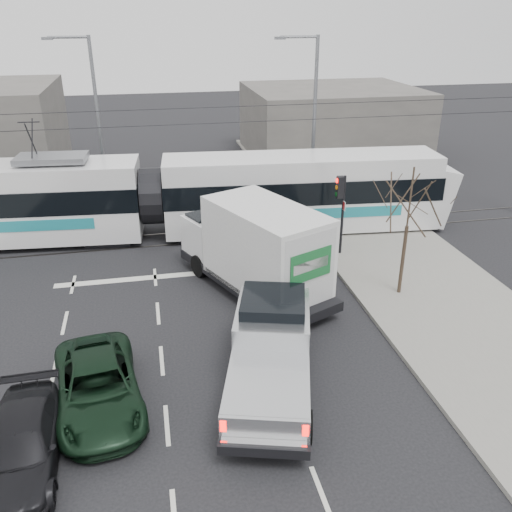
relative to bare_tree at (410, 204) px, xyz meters
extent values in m
plane|color=black|center=(-7.60, -2.50, -3.79)|extent=(120.00, 120.00, 0.00)
cube|color=gray|center=(1.40, -2.50, -3.72)|extent=(6.00, 60.00, 0.15)
cube|color=#33302D|center=(-7.60, 7.50, -3.78)|extent=(60.00, 1.60, 0.03)
cube|color=#68635E|center=(4.40, 21.50, -1.29)|extent=(12.00, 10.00, 5.00)
cylinder|color=#47382B|center=(0.00, 0.00, -2.27)|extent=(0.14, 0.14, 2.75)
cylinder|color=#47382B|center=(0.00, 0.00, 0.23)|extent=(0.07, 0.07, 2.25)
cylinder|color=black|center=(-1.00, 4.00, -1.84)|extent=(0.12, 0.12, 3.60)
cube|color=black|center=(-1.20, 4.00, -0.54)|extent=(0.28, 0.28, 0.95)
cylinder|color=#FF0C07|center=(-1.35, 4.00, -0.24)|extent=(0.06, 0.20, 0.20)
cylinder|color=orange|center=(-1.35, 4.00, -0.54)|extent=(0.06, 0.20, 0.20)
cylinder|color=#05330C|center=(-1.35, 4.00, -0.84)|extent=(0.06, 0.20, 0.20)
cube|color=white|center=(-1.02, 3.85, -1.34)|extent=(0.02, 0.30, 0.40)
cylinder|color=slate|center=(-0.10, 11.50, 0.71)|extent=(0.20, 0.20, 9.00)
cylinder|color=slate|center=(-1.10, 11.50, 5.11)|extent=(2.00, 0.14, 0.14)
cube|color=slate|center=(-2.10, 11.50, 5.06)|extent=(0.55, 0.25, 0.14)
cylinder|color=slate|center=(-11.60, 13.50, 0.71)|extent=(0.20, 0.20, 9.00)
cylinder|color=slate|center=(-12.60, 13.50, 5.11)|extent=(2.00, 0.14, 0.14)
cube|color=slate|center=(-13.60, 13.50, 5.06)|extent=(0.55, 0.25, 0.14)
cylinder|color=black|center=(-7.60, 7.50, 1.71)|extent=(60.00, 0.03, 0.03)
cylinder|color=black|center=(-7.60, 7.50, 2.41)|extent=(60.00, 0.03, 0.03)
cube|color=white|center=(-1.91, 7.39, -2.73)|extent=(13.50, 3.88, 1.62)
cube|color=black|center=(-1.91, 7.39, -1.48)|extent=(13.57, 3.91, 1.10)
cube|color=white|center=(-1.91, 7.39, -0.49)|extent=(13.49, 3.76, 1.03)
cube|color=teal|center=(-2.02, 5.98, -2.43)|extent=(9.29, 0.79, 0.51)
cylinder|color=black|center=(-9.12, 7.98, -1.70)|extent=(1.25, 2.76, 2.68)
cube|color=slate|center=(-13.45, 8.34, 0.26)|extent=(3.23, 1.92, 0.26)
cube|color=black|center=(-11.29, 8.16, -3.61)|extent=(2.26, 2.54, 0.37)
cube|color=black|center=(-6.96, 7.81, -3.61)|extent=(2.26, 2.54, 0.37)
cube|color=black|center=(1.70, 7.09, -3.61)|extent=(2.26, 2.54, 0.37)
cube|color=black|center=(-6.21, -4.52, -3.18)|extent=(3.93, 6.85, 0.28)
cube|color=silver|center=(-5.89, -3.40, -2.39)|extent=(2.86, 3.22, 1.29)
cube|color=black|center=(-5.85, -3.29, -1.72)|extent=(2.36, 2.39, 0.62)
cube|color=silver|center=(-5.46, -1.90, -2.65)|extent=(2.36, 1.71, 0.62)
cube|color=silver|center=(-6.60, -5.90, -2.73)|extent=(2.91, 3.41, 0.73)
cube|color=silver|center=(-7.06, -7.52, -3.03)|extent=(2.03, 0.76, 0.20)
cube|color=#FF0C07|center=(-7.97, -7.12, -2.62)|extent=(0.18, 0.13, 0.31)
cube|color=#FF0C07|center=(-6.08, -7.66, -2.62)|extent=(0.18, 0.13, 0.31)
cylinder|color=black|center=(-6.63, -2.24, -3.34)|extent=(0.55, 0.95, 0.89)
cylinder|color=black|center=(-4.65, -2.81, -3.34)|extent=(0.55, 0.95, 0.89)
cylinder|color=black|center=(-7.77, -6.24, -3.34)|extent=(0.55, 0.95, 0.89)
cylinder|color=black|center=(-5.79, -6.80, -3.34)|extent=(0.55, 0.95, 0.89)
cube|color=black|center=(-5.46, 1.53, -3.21)|extent=(5.34, 7.80, 0.37)
cube|color=white|center=(-6.61, 4.10, -2.31)|extent=(2.93, 2.61, 1.69)
cube|color=black|center=(-6.67, 4.24, -1.68)|extent=(2.38, 1.93, 0.63)
cube|color=silver|center=(-5.16, 0.85, -1.65)|extent=(4.37, 5.63, 3.12)
cube|color=silver|center=(-4.14, -1.43, -1.65)|extent=(2.06, 0.96, 2.75)
cube|color=#155E2A|center=(-4.12, -1.48, -1.40)|extent=(1.63, 0.74, 1.06)
cube|color=black|center=(-4.04, -1.65, -3.32)|extent=(2.20, 1.17, 0.19)
cylinder|color=black|center=(-7.44, 3.24, -3.32)|extent=(0.68, 1.00, 0.95)
cylinder|color=black|center=(-5.40, 4.15, -3.32)|extent=(0.68, 1.00, 0.95)
cylinder|color=black|center=(-5.63, -0.82, -3.26)|extent=(0.72, 1.10, 1.06)
cylinder|color=black|center=(-3.59, 0.09, -3.26)|extent=(0.72, 1.10, 1.06)
cube|color=black|center=(-3.62, 4.50, -3.24)|extent=(2.17, 5.12, 0.25)
cube|color=black|center=(-3.67, 5.40, -2.54)|extent=(1.95, 2.22, 1.15)
cube|color=black|center=(-3.68, 5.50, -1.94)|extent=(1.67, 1.60, 0.55)
cube|color=black|center=(-3.75, 6.60, -2.77)|extent=(1.81, 1.01, 0.55)
cube|color=black|center=(-3.54, 3.40, -2.84)|extent=(1.96, 2.37, 0.65)
cube|color=silver|center=(-3.46, 2.10, -3.11)|extent=(1.71, 0.29, 0.18)
cube|color=#590505|center=(-4.28, 2.15, -2.74)|extent=(0.15, 0.09, 0.28)
cube|color=#590505|center=(-2.65, 2.25, -2.74)|extent=(0.15, 0.09, 0.28)
cylinder|color=black|center=(-4.57, 6.04, -3.39)|extent=(0.33, 0.82, 0.80)
cylinder|color=black|center=(-2.87, 6.15, -3.39)|extent=(0.33, 0.82, 0.80)
cylinder|color=black|center=(-4.36, 2.85, -3.39)|extent=(0.33, 0.82, 0.80)
cylinder|color=black|center=(-2.66, 2.96, -3.39)|extent=(0.33, 0.82, 0.80)
imported|color=black|center=(-11.08, -4.35, -3.12)|extent=(2.88, 5.12, 1.35)
imported|color=black|center=(-12.78, -6.26, -3.15)|extent=(1.92, 4.45, 1.28)
camera|label=1|loc=(-9.23, -17.13, 6.49)|focal=38.00mm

